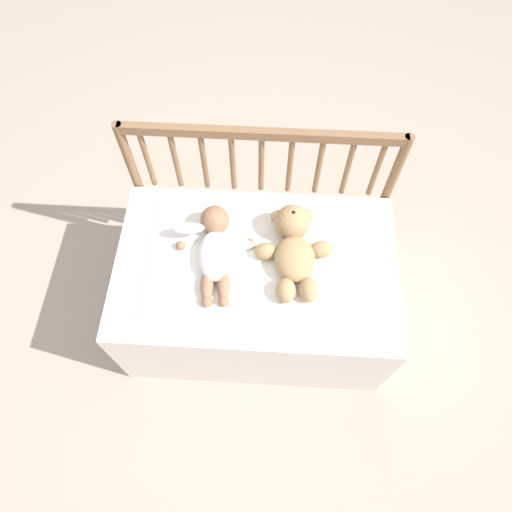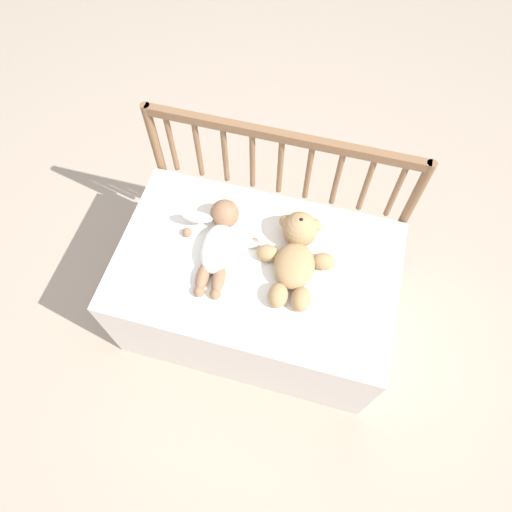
% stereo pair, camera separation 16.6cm
% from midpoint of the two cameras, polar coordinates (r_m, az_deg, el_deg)
% --- Properties ---
extents(ground_plane, '(12.00, 12.00, 0.00)m').
position_cam_midpoint_polar(ground_plane, '(2.15, -2.22, -7.24)').
color(ground_plane, tan).
extents(crib_mattress, '(1.07, 0.67, 0.48)m').
position_cam_midpoint_polar(crib_mattress, '(1.93, -2.46, -4.61)').
color(crib_mattress, white).
rests_on(crib_mattress, ground_plane).
extents(crib_rail, '(1.07, 0.04, 0.82)m').
position_cam_midpoint_polar(crib_rail, '(1.83, -1.98, 9.92)').
color(crib_rail, brown).
rests_on(crib_rail, ground_plane).
extents(blanket, '(0.80, 0.51, 0.01)m').
position_cam_midpoint_polar(blanket, '(1.71, -3.08, -1.00)').
color(blanket, white).
rests_on(blanket, crib_mattress).
extents(teddy_bear, '(0.30, 0.39, 0.14)m').
position_cam_midpoint_polar(teddy_bear, '(1.68, 1.99, 0.97)').
color(teddy_bear, tan).
rests_on(teddy_bear, crib_mattress).
extents(baby, '(0.32, 0.40, 0.11)m').
position_cam_midpoint_polar(baby, '(1.71, -7.91, 0.86)').
color(baby, white).
rests_on(baby, crib_mattress).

